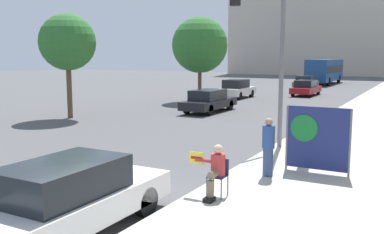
# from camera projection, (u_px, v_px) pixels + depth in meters

# --- Properties ---
(ground_plane) EXTENTS (160.00, 160.00, 0.00)m
(ground_plane) POSITION_uv_depth(u_px,v_px,m) (89.00, 204.00, 9.87)
(ground_plane) COLOR #4F4F51
(sidewalk_curb) EXTENTS (4.42, 90.00, 0.12)m
(sidewalk_curb) POSITION_uv_depth(u_px,v_px,m) (362.00, 125.00, 20.99)
(sidewalk_curb) COLOR #B7B2A8
(sidewalk_curb) RESTS_ON ground_plane
(building_backdrop_far) EXTENTS (52.00, 12.00, 25.26)m
(building_backdrop_far) POSITION_uv_depth(u_px,v_px,m) (376.00, 4.00, 75.91)
(building_backdrop_far) COLOR #BCB2A3
(building_backdrop_far) RESTS_ON ground_plane
(seated_protester) EXTENTS (0.92, 0.77, 1.23)m
(seated_protester) POSITION_uv_depth(u_px,v_px,m) (216.00, 169.00, 9.91)
(seated_protester) COLOR #474C56
(seated_protester) RESTS_ON sidewalk_curb
(jogger_on_sidewalk) EXTENTS (0.34, 0.34, 1.61)m
(jogger_on_sidewalk) POSITION_uv_depth(u_px,v_px,m) (268.00, 147.00, 11.66)
(jogger_on_sidewalk) COLOR #334775
(jogger_on_sidewalk) RESTS_ON sidewalk_curb
(pedestrian_behind) EXTENTS (0.34, 0.34, 1.63)m
(pedestrian_behind) POSITION_uv_depth(u_px,v_px,m) (304.00, 138.00, 12.84)
(pedestrian_behind) COLOR black
(pedestrian_behind) RESTS_ON sidewalk_curb
(protest_banner) EXTENTS (1.80, 0.06, 1.87)m
(protest_banner) POSITION_uv_depth(u_px,v_px,m) (317.00, 138.00, 11.95)
(protest_banner) COLOR slate
(protest_banner) RESTS_ON sidewalk_curb
(traffic_light_pole) EXTENTS (2.37, 2.14, 6.34)m
(traffic_light_pole) POSITION_uv_depth(u_px,v_px,m) (265.00, 31.00, 15.59)
(traffic_light_pole) COLOR slate
(traffic_light_pole) RESTS_ON sidewalk_curb
(parked_car_curbside) EXTENTS (1.71, 4.48, 1.44)m
(parked_car_curbside) POSITION_uv_depth(u_px,v_px,m) (69.00, 197.00, 8.14)
(parked_car_curbside) COLOR white
(parked_car_curbside) RESTS_ON ground_plane
(car_on_road_nearest) EXTENTS (1.72, 4.73, 1.38)m
(car_on_road_nearest) POSITION_uv_depth(u_px,v_px,m) (209.00, 101.00, 26.22)
(car_on_road_nearest) COLOR black
(car_on_road_nearest) RESTS_ON ground_plane
(car_on_road_midblock) EXTENTS (1.82, 4.21, 1.53)m
(car_on_road_midblock) POSITION_uv_depth(u_px,v_px,m) (236.00, 89.00, 35.09)
(car_on_road_midblock) COLOR white
(car_on_road_midblock) RESTS_ON ground_plane
(car_on_road_distant) EXTENTS (1.73, 4.59, 1.36)m
(car_on_road_distant) POSITION_uv_depth(u_px,v_px,m) (306.00, 88.00, 37.33)
(car_on_road_distant) COLOR maroon
(car_on_road_distant) RESTS_ON ground_plane
(car_on_road_far_lane) EXTENTS (1.84, 4.25, 1.37)m
(car_on_road_far_lane) POSITION_uv_depth(u_px,v_px,m) (306.00, 82.00, 45.53)
(car_on_road_far_lane) COLOR #565B60
(car_on_road_far_lane) RESTS_ON ground_plane
(city_bus_on_road) EXTENTS (2.53, 10.72, 3.03)m
(city_bus_on_road) POSITION_uv_depth(u_px,v_px,m) (325.00, 70.00, 52.85)
(city_bus_on_road) COLOR navy
(city_bus_on_road) RESTS_ON ground_plane
(street_tree_near_curb) EXTENTS (3.08, 3.08, 5.71)m
(street_tree_near_curb) POSITION_uv_depth(u_px,v_px,m) (67.00, 42.00, 23.21)
(street_tree_near_curb) COLOR brown
(street_tree_near_curb) RESTS_ON ground_plane
(street_tree_midblock) EXTENTS (4.18, 4.18, 6.34)m
(street_tree_midblock) POSITION_uv_depth(u_px,v_px,m) (200.00, 45.00, 31.91)
(street_tree_midblock) COLOR brown
(street_tree_midblock) RESTS_ON ground_plane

